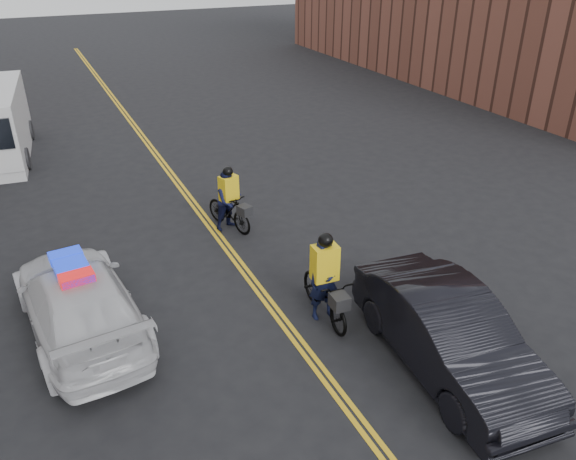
# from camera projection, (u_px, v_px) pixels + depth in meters

# --- Properties ---
(ground) EXTENTS (120.00, 120.00, 0.00)m
(ground) POSITION_uv_depth(u_px,v_px,m) (292.00, 334.00, 11.87)
(ground) COLOR black
(ground) RESTS_ON ground
(center_line_left) EXTENTS (0.10, 60.00, 0.01)m
(center_line_left) POSITION_uv_depth(u_px,v_px,m) (184.00, 195.00, 18.25)
(center_line_left) COLOR gold
(center_line_left) RESTS_ON ground
(center_line_right) EXTENTS (0.10, 60.00, 0.01)m
(center_line_right) POSITION_uv_depth(u_px,v_px,m) (189.00, 194.00, 18.31)
(center_line_right) COLOR gold
(center_line_right) RESTS_ON ground
(police_cruiser) EXTENTS (2.62, 5.35, 1.66)m
(police_cruiser) POSITION_uv_depth(u_px,v_px,m) (78.00, 300.00, 11.65)
(police_cruiser) COLOR silver
(police_cruiser) RESTS_ON ground
(dark_sedan) EXTENTS (2.11, 4.97, 1.60)m
(dark_sedan) POSITION_uv_depth(u_px,v_px,m) (448.00, 334.00, 10.61)
(dark_sedan) COLOR black
(dark_sedan) RESTS_ON ground
(cyclist_near) EXTENTS (0.84, 2.14, 2.07)m
(cyclist_near) POSITION_uv_depth(u_px,v_px,m) (324.00, 289.00, 12.10)
(cyclist_near) COLOR black
(cyclist_near) RESTS_ON ground
(cyclist_far) EXTENTS (1.10, 1.93, 1.88)m
(cyclist_far) POSITION_uv_depth(u_px,v_px,m) (230.00, 204.00, 15.87)
(cyclist_far) COLOR black
(cyclist_far) RESTS_ON ground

